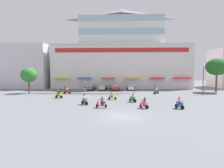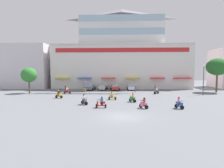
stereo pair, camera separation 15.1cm
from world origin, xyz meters
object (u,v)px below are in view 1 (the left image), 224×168
object	(u,v)px
plaza_tree_0	(29,75)
scooter_rider_8	(59,95)
parked_car_1	(103,87)
scooter_rider_1	(156,91)
scooter_rider_4	(102,103)
balloon_vendor_cart	(85,87)
parked_car_0	(90,87)
scooter_rider_9	(112,96)
pedestrian_2	(65,88)
parked_car_3	(131,87)
pedestrian_0	(135,88)
scooter_rider_0	(84,100)
scooter_rider_7	(179,104)
plaza_tree_1	(217,67)
scooter_rider_2	(144,104)
pedestrian_1	(155,86)
scooter_rider_5	(133,98)
parked_car_2	(115,87)
scooter_rider_3	(67,91)
streetlamp_near	(203,77)

from	to	relation	value
plaza_tree_0	scooter_rider_8	xyz separation A→B (m)	(8.86, -6.90, -3.39)
parked_car_1	scooter_rider_8	bearing A→B (deg)	-114.54
scooter_rider_1	scooter_rider_4	world-z (taller)	scooter_rider_4
balloon_vendor_cart	scooter_rider_4	bearing A→B (deg)	-72.68
parked_car_0	scooter_rider_1	distance (m)	17.18
scooter_rider_9	scooter_rider_1	bearing A→B (deg)	42.66
scooter_rider_8	pedestrian_2	distance (m)	8.06
parked_car_3	pedestrian_0	world-z (taller)	pedestrian_0
scooter_rider_0	parked_car_0	bearing A→B (deg)	96.82
plaza_tree_0	scooter_rider_4	xyz separation A→B (m)	(17.47, -15.37, -3.37)
pedestrian_2	scooter_rider_7	bearing A→B (deg)	-39.58
plaza_tree_1	scooter_rider_2	xyz separation A→B (m)	(-18.98, -19.24, -5.22)
scooter_rider_9	pedestrian_2	bearing A→B (deg)	139.16
pedestrian_0	scooter_rider_0	bearing A→B (deg)	-118.36
pedestrian_0	parked_car_1	bearing A→B (deg)	150.70
pedestrian_1	parked_car_0	bearing A→B (deg)	-179.74
scooter_rider_1	pedestrian_0	bearing A→B (deg)	143.00
pedestrian_0	scooter_rider_8	bearing A→B (deg)	-145.47
plaza_tree_0	scooter_rider_4	size ratio (longest dim) A/B	3.63
balloon_vendor_cart	scooter_rider_9	bearing A→B (deg)	-58.98
scooter_rider_0	scooter_rider_8	xyz separation A→B (m)	(-5.86, 6.22, -0.02)
pedestrian_0	pedestrian_1	size ratio (longest dim) A/B	0.98
scooter_rider_1	scooter_rider_9	size ratio (longest dim) A/B	1.04
scooter_rider_9	parked_car_1	bearing A→B (deg)	101.00
plaza_tree_1	pedestrian_2	size ratio (longest dim) A/B	4.57
scooter_rider_5	balloon_vendor_cart	xyz separation A→B (m)	(-10.33, 13.83, 0.57)
scooter_rider_5	parked_car_2	bearing A→B (deg)	100.60
scooter_rider_1	balloon_vendor_cart	xyz separation A→B (m)	(-16.08, 3.25, 0.56)
parked_car_2	scooter_rider_4	bearing A→B (deg)	-93.04
scooter_rider_8	scooter_rider_7	bearing A→B (deg)	-24.40
parked_car_1	scooter_rider_3	size ratio (longest dim) A/B	2.56
parked_car_2	pedestrian_1	xyz separation A→B (m)	(10.21, 0.39, 0.25)
scooter_rider_8	balloon_vendor_cart	size ratio (longest dim) A/B	0.61
scooter_rider_0	pedestrian_1	bearing A→B (deg)	55.64
scooter_rider_4	pedestrian_0	bearing A→B (deg)	71.90
scooter_rider_2	scooter_rider_8	bearing A→B (deg)	148.88
scooter_rider_2	scooter_rider_0	bearing A→B (deg)	164.12
scooter_rider_5	balloon_vendor_cart	world-z (taller)	balloon_vendor_cart
scooter_rider_0	scooter_rider_4	size ratio (longest dim) A/B	1.01
scooter_rider_0	scooter_rider_9	xyz separation A→B (m)	(3.92, 4.78, -0.06)
scooter_rider_9	streetlamp_near	distance (m)	19.74
parked_car_3	scooter_rider_4	world-z (taller)	scooter_rider_4
scooter_rider_0	scooter_rider_4	bearing A→B (deg)	-39.27
parked_car_2	scooter_rider_3	world-z (taller)	scooter_rider_3
plaza_tree_1	scooter_rider_4	size ratio (longest dim) A/B	5.00
scooter_rider_0	scooter_rider_7	distance (m)	13.24
scooter_rider_0	scooter_rider_1	xyz separation A→B (m)	(13.01, 13.15, -0.03)
scooter_rider_0	plaza_tree_1	bearing A→B (deg)	31.60
scooter_rider_2	streetlamp_near	bearing A→B (deg)	45.71
parked_car_0	parked_car_2	size ratio (longest dim) A/B	1.08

